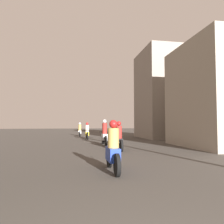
{
  "coord_description": "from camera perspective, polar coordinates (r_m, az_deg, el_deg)",
  "views": [
    {
      "loc": [
        -0.63,
        -0.44,
        1.41
      ],
      "look_at": [
        2.55,
        17.28,
        2.35
      ],
      "focal_mm": 35.0,
      "sensor_mm": 36.0,
      "label": 1
    }
  ],
  "objects": [
    {
      "name": "motorcycle_yellow",
      "position": [
        19.71,
        -6.52,
        -5.3
      ],
      "size": [
        0.6,
        1.98,
        1.49
      ],
      "rotation": [
        0.0,
        0.0,
        -0.03
      ],
      "color": "black",
      "rests_on": "ground_plane"
    },
    {
      "name": "building_right_far",
      "position": [
        22.12,
        12.81,
        4.49
      ],
      "size": [
        4.04,
        5.59,
        8.51
      ],
      "color": "gray",
      "rests_on": "ground_plane"
    },
    {
      "name": "motorcycle_black",
      "position": [
        11.56,
        1.74,
        -6.97
      ],
      "size": [
        0.6,
        1.9,
        1.52
      ],
      "rotation": [
        0.0,
        0.0,
        0.08
      ],
      "color": "black",
      "rests_on": "ground_plane"
    },
    {
      "name": "motorcycle_white",
      "position": [
        24.36,
        -8.43,
        -4.84
      ],
      "size": [
        0.6,
        1.97,
        1.51
      ],
      "rotation": [
        0.0,
        0.0,
        -0.02
      ],
      "color": "black",
      "rests_on": "ground_plane"
    },
    {
      "name": "motorcycle_blue",
      "position": [
        6.48,
        0.23,
        -10.13
      ],
      "size": [
        0.6,
        1.88,
        1.51
      ],
      "rotation": [
        0.0,
        0.0,
        0.05
      ],
      "color": "black",
      "rests_on": "ground_plane"
    },
    {
      "name": "motorcycle_silver",
      "position": [
        14.42,
        -1.98,
        -5.97
      ],
      "size": [
        0.6,
        1.93,
        1.67
      ],
      "rotation": [
        0.0,
        0.0,
        0.02
      ],
      "color": "black",
      "rests_on": "ground_plane"
    }
  ]
}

